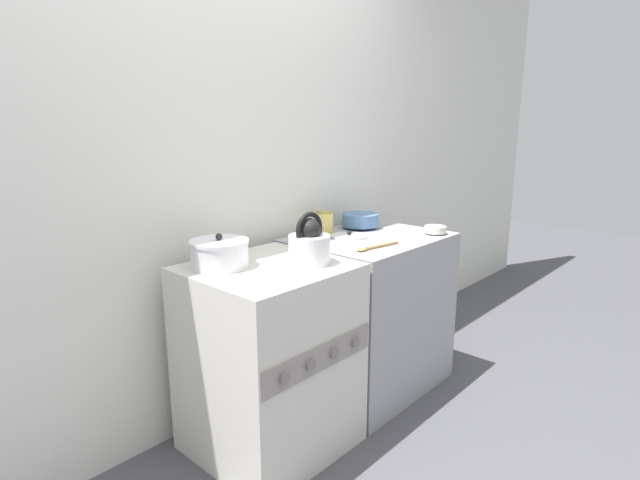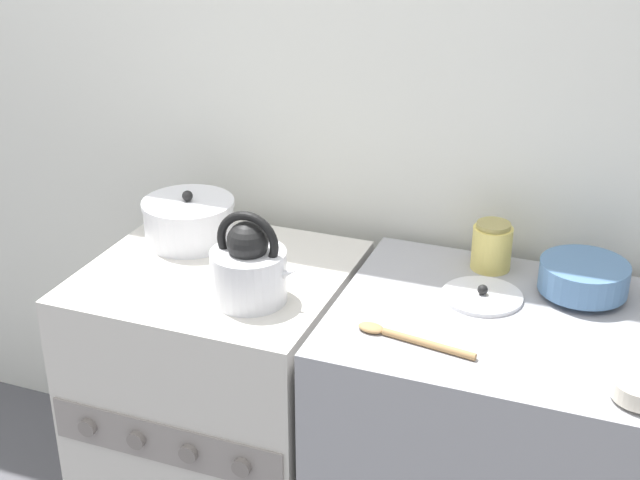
# 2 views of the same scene
# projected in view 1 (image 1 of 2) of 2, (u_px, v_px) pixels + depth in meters

# --- Properties ---
(ground_plane) EXTENTS (12.00, 12.00, 0.00)m
(ground_plane) POSITION_uv_depth(u_px,v_px,m) (320.00, 473.00, 2.04)
(ground_plane) COLOR #4C4C51
(wall_back) EXTENTS (7.00, 0.06, 2.50)m
(wall_back) POSITION_uv_depth(u_px,v_px,m) (206.00, 157.00, 2.21)
(wall_back) COLOR silver
(wall_back) RESTS_ON ground_plane
(stove) EXTENTS (0.63, 0.61, 0.83)m
(stove) POSITION_uv_depth(u_px,v_px,m) (270.00, 358.00, 2.14)
(stove) COLOR beige
(stove) RESTS_ON ground_plane
(counter) EXTENTS (0.79, 0.62, 0.83)m
(counter) POSITION_uv_depth(u_px,v_px,m) (368.00, 311.00, 2.68)
(counter) COLOR #99999E
(counter) RESTS_ON ground_plane
(kettle) EXTENTS (0.21, 0.17, 0.22)m
(kettle) POSITION_uv_depth(u_px,v_px,m) (310.00, 244.00, 2.07)
(kettle) COLOR silver
(kettle) RESTS_ON stove
(cooking_pot) EXTENTS (0.24, 0.24, 0.14)m
(cooking_pot) POSITION_uv_depth(u_px,v_px,m) (220.00, 253.00, 2.02)
(cooking_pot) COLOR silver
(cooking_pot) RESTS_ON stove
(enamel_bowl) EXTENTS (0.20, 0.20, 0.08)m
(enamel_bowl) POSITION_uv_depth(u_px,v_px,m) (360.00, 220.00, 2.77)
(enamel_bowl) COLOR #4C729E
(enamel_bowl) RESTS_ON counter
(small_ceramic_bowl) EXTENTS (0.11, 0.11, 0.04)m
(small_ceramic_bowl) POSITION_uv_depth(u_px,v_px,m) (435.00, 230.00, 2.63)
(small_ceramic_bowl) COLOR beige
(small_ceramic_bowl) RESTS_ON counter
(storage_jar) EXTENTS (0.10, 0.10, 0.12)m
(storage_jar) POSITION_uv_depth(u_px,v_px,m) (324.00, 222.00, 2.65)
(storage_jar) COLOR #E0CC66
(storage_jar) RESTS_ON counter
(loose_pot_lid) EXTENTS (0.19, 0.19, 0.03)m
(loose_pot_lid) POSITION_uv_depth(u_px,v_px,m) (349.00, 236.00, 2.57)
(loose_pot_lid) COLOR silver
(loose_pot_lid) RESTS_ON counter
(wooden_spoon) EXTENTS (0.27, 0.07, 0.02)m
(wooden_spoon) POSITION_uv_depth(u_px,v_px,m) (374.00, 247.00, 2.32)
(wooden_spoon) COLOR #A37A4C
(wooden_spoon) RESTS_ON counter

